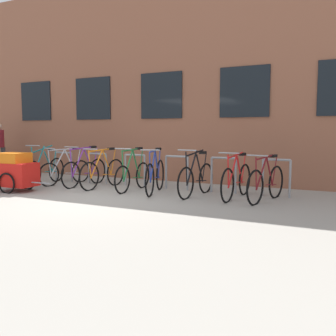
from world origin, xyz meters
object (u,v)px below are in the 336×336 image
object	(u,v)px
bicycle_black	(196,178)
wooden_bench	(4,162)
bicycle_silver	(65,171)
bicycle_purple	(85,171)
bike_trailer	(16,171)
bicycle_red	(237,180)
bicycle_blue	(155,175)
bicycle_orange	(103,172)
bicycle_green	(133,175)
bicycle_maroon	(266,183)
bicycle_teal	(45,170)

from	to	relation	value
bicycle_black	wooden_bench	distance (m)	7.84
bicycle_silver	bicycle_purple	distance (m)	0.66
bicycle_purple	wooden_bench	distance (m)	4.67
bicycle_black	bike_trailer	distance (m)	4.33
bicycle_red	bicycle_blue	xyz separation A→B (m)	(-1.92, -0.12, 0.02)
bike_trailer	bicycle_purple	bearing A→B (deg)	57.92
bicycle_orange	bike_trailer	size ratio (longest dim) A/B	1.20
bicycle_silver	bicycle_green	xyz separation A→B (m)	(2.22, -0.13, 0.01)
bicycle_maroon	bicycle_green	distance (m)	3.20
bicycle_red	bicycle_maroon	distance (m)	0.64
bicycle_teal	bike_trailer	distance (m)	1.31
bicycle_purple	bicycle_maroon	size ratio (longest dim) A/B	1.05
bicycle_purple	bicycle_red	bearing A→B (deg)	-0.65
bicycle_green	bicycle_purple	bearing A→B (deg)	175.75
wooden_bench	bicycle_silver	bearing A→B (deg)	-18.00
bicycle_black	bicycle_maroon	bearing A→B (deg)	1.08
bicycle_purple	bicycle_teal	world-z (taller)	bicycle_teal
bicycle_orange	bicycle_blue	distance (m)	1.55
bicycle_maroon	bicycle_red	bearing A→B (deg)	175.11
bicycle_green	bicycle_orange	xyz separation A→B (m)	(-0.91, 0.04, 0.01)
bicycle_black	bicycle_silver	bearing A→B (deg)	177.91
bicycle_black	bicycle_blue	distance (m)	1.02
bicycle_red	bicycle_green	xyz separation A→B (m)	(-2.56, -0.07, -0.01)
bicycle_maroon	bike_trailer	distance (m)	5.82
bicycle_orange	bicycle_blue	size ratio (longest dim) A/B	1.01
bicycle_purple	bicycle_maroon	bearing A→B (deg)	-1.23
bicycle_orange	bicycle_blue	bearing A→B (deg)	-3.19
bicycle_blue	bicycle_orange	bearing A→B (deg)	176.81
bicycle_black	wooden_bench	world-z (taller)	bicycle_black
bicycle_black	wooden_bench	size ratio (longest dim) A/B	0.99
bicycle_black	bicycle_blue	xyz separation A→B (m)	(-1.02, -0.03, 0.02)
bicycle_black	bicycle_green	xyz separation A→B (m)	(-1.66, 0.01, -0.01)
bicycle_maroon	bicycle_purple	bearing A→B (deg)	178.77
bike_trailer	bicycle_blue	bearing A→B (deg)	22.41
bicycle_red	bicycle_purple	distance (m)	4.12
bicycle_red	bicycle_orange	size ratio (longest dim) A/B	1.02
bike_trailer	wooden_bench	xyz separation A→B (m)	(-3.59, 2.70, -0.13)
bicycle_orange	bicycle_red	bearing A→B (deg)	0.53
bicycle_blue	bike_trailer	distance (m)	3.36
bicycle_orange	wooden_bench	bearing A→B (deg)	165.44
bicycle_silver	bike_trailer	distance (m)	1.48
bicycle_maroon	bicycle_teal	world-z (taller)	bicycle_teal
bicycle_silver	bicycle_green	bearing A→B (deg)	-3.26
bicycle_orange	bike_trailer	distance (m)	2.07
bicycle_purple	bicycle_orange	world-z (taller)	bicycle_purple
bicycle_orange	bike_trailer	bearing A→B (deg)	-138.63
bicycle_orange	bicycle_blue	xyz separation A→B (m)	(1.55, -0.09, 0.01)
bicycle_maroon	bike_trailer	size ratio (longest dim) A/B	1.16
bicycle_silver	wooden_bench	xyz separation A→B (m)	(-3.84, 1.25, -0.01)
bicycle_purple	bicycle_maroon	world-z (taller)	bicycle_purple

